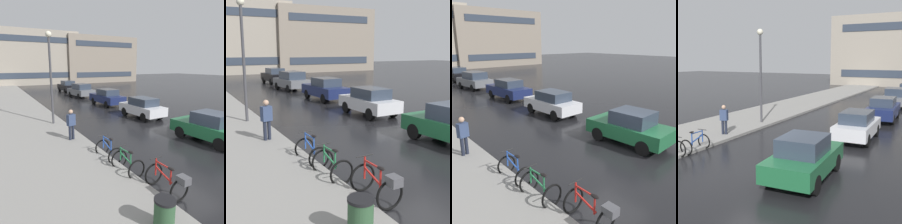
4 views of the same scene
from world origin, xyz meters
TOP-DOWN VIEW (x-y plane):
  - ground_plane at (0.00, 0.00)m, footprint 140.00×140.00m
  - sidewalk_kerb at (-6.00, 10.00)m, footprint 4.80×60.00m
  - bicycle_nearest at (-3.29, -1.98)m, footprint 0.77×1.45m
  - bicycle_second at (-3.67, -0.23)m, footprint 0.81×1.15m
  - bicycle_third at (-3.68, 1.21)m, footprint 0.74×1.20m
  - car_green at (1.99, 0.67)m, footprint 2.02×3.82m
  - car_white at (2.14, 6.69)m, footprint 1.85×3.87m
  - car_navy at (2.24, 12.63)m, footprint 1.99×4.36m
  - car_grey at (1.94, 18.98)m, footprint 2.33×4.10m
  - car_black at (2.20, 25.11)m, footprint 2.04×4.08m
  - pedestrian at (-4.35, 4.02)m, footprint 0.45×0.34m
  - streetlamp at (-4.37, 7.68)m, footprint 0.38×0.38m
  - trash_bin at (-4.50, -3.09)m, footprint 0.52×0.52m
  - building_facade_main at (-1.07, 41.78)m, footprint 20.45×7.08m
  - building_facade_side at (15.11, 41.62)m, footprint 16.65×8.00m

SIDE VIEW (x-z plane):
  - ground_plane at x=0.00m, z-range 0.00..0.00m
  - sidewalk_kerb at x=-6.00m, z-range 0.00..0.14m
  - bicycle_third at x=-3.68m, z-range -0.10..0.89m
  - bicycle_second at x=-3.67m, z-range -0.06..0.87m
  - trash_bin at x=-4.50m, z-range 0.00..0.90m
  - bicycle_nearest at x=-3.29m, z-range -0.01..0.99m
  - car_green at x=1.99m, z-range -0.01..1.55m
  - car_white at x=2.14m, z-range 0.02..1.54m
  - car_navy at x=2.24m, z-range 0.00..1.59m
  - car_black at x=2.20m, z-range 0.00..1.63m
  - car_grey at x=1.94m, z-range 0.01..1.68m
  - pedestrian at x=-4.35m, z-range 0.11..1.83m
  - streetlamp at x=-4.37m, z-range 0.81..6.76m
  - building_facade_side at x=15.11m, z-range 0.00..10.14m
  - building_facade_main at x=-1.07m, z-range 0.00..10.60m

